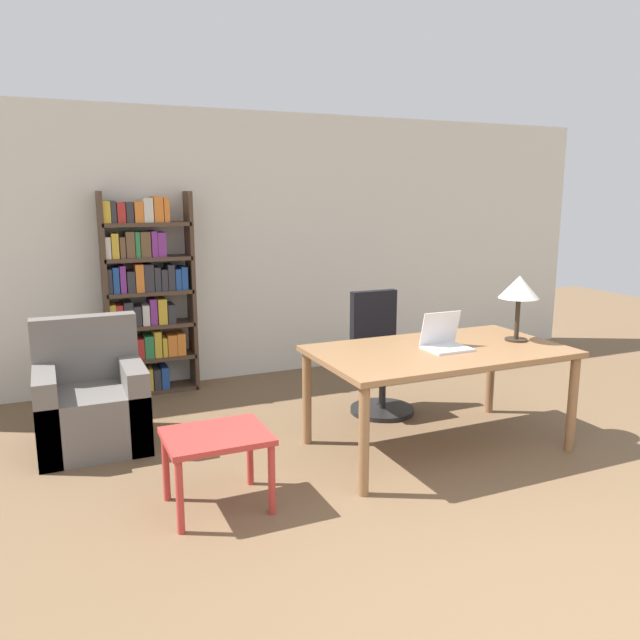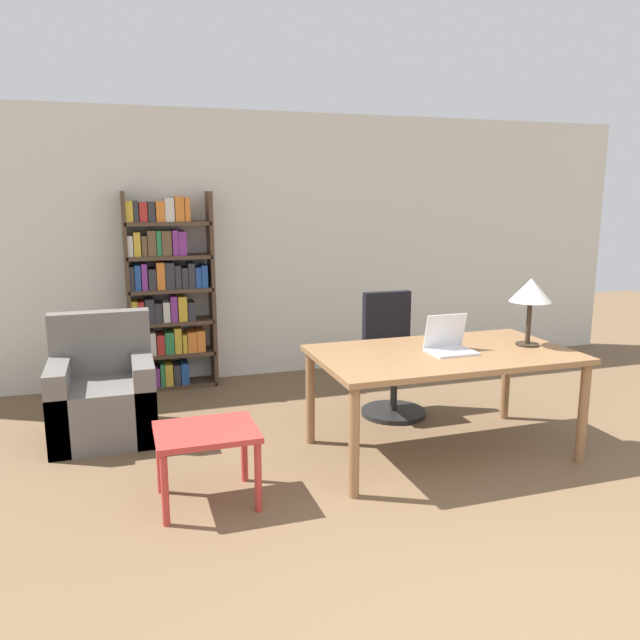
% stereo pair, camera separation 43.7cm
% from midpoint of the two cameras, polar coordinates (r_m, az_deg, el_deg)
% --- Properties ---
extents(wall_back, '(8.00, 0.06, 2.70)m').
position_cam_midpoint_polar(wall_back, '(6.55, -1.22, 6.74)').
color(wall_back, silver).
rests_on(wall_back, ground_plane).
extents(desk, '(1.86, 1.05, 0.77)m').
position_cam_midpoint_polar(desk, '(4.65, 13.88, -3.81)').
color(desk, olive).
rests_on(desk, ground_plane).
extents(laptop, '(0.32, 0.26, 0.27)m').
position_cam_midpoint_polar(laptop, '(4.63, 14.37, -2.16)').
color(laptop, silver).
rests_on(laptop, desk).
extents(table_lamp, '(0.31, 0.31, 0.51)m').
position_cam_midpoint_polar(table_lamp, '(4.94, 21.15, 2.37)').
color(table_lamp, '#2D2319').
rests_on(table_lamp, desk).
extents(office_chair, '(0.56, 0.56, 1.06)m').
position_cam_midpoint_polar(office_chair, '(5.48, 8.81, -3.90)').
color(office_chair, black).
rests_on(office_chair, ground_plane).
extents(side_table_blue, '(0.62, 0.50, 0.48)m').
position_cam_midpoint_polar(side_table_blue, '(3.91, -7.17, -10.95)').
color(side_table_blue, '#B2332D').
rests_on(side_table_blue, ground_plane).
extents(armchair, '(0.78, 0.76, 0.96)m').
position_cam_midpoint_polar(armchair, '(5.15, -16.93, -6.83)').
color(armchair, '#66605B').
rests_on(armchair, ground_plane).
extents(bookshelf, '(0.83, 0.28, 1.91)m').
position_cam_midpoint_polar(bookshelf, '(6.17, -11.95, 2.21)').
color(bookshelf, '#4C3828').
rests_on(bookshelf, ground_plane).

